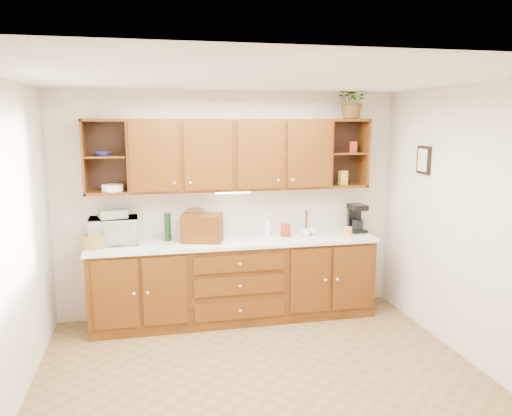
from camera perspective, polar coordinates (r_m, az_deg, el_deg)
name	(u,v)px	position (r m, az deg, el deg)	size (l,w,h in m)	color
floor	(264,381)	(4.66, 0.88, -19.13)	(4.00, 4.00, 0.00)	brown
ceiling	(264,78)	(4.09, 0.98, 14.62)	(4.00, 4.00, 0.00)	white
back_wall	(230,204)	(5.87, -2.99, 0.45)	(4.00, 4.00, 0.00)	beige
left_wall	(6,250)	(4.22, -26.63, -4.36)	(3.50, 3.50, 0.00)	beige
right_wall	(475,227)	(5.03, 23.71, -1.99)	(3.50, 3.50, 0.00)	beige
base_cabinets	(235,281)	(5.79, -2.42, -8.36)	(3.20, 0.60, 0.90)	#321705
countertop	(235,242)	(5.65, -2.44, -3.86)	(3.24, 0.64, 0.04)	silver
upper_cabinets	(233,154)	(5.65, -2.68, 6.13)	(3.20, 0.33, 0.80)	#321705
undercabinet_light	(233,192)	(5.64, -2.65, 1.80)	(0.40, 0.05, 0.03)	white
framed_picture	(424,160)	(5.69, 18.62, 5.22)	(0.03, 0.24, 0.30)	black
wicker_basket	(94,242)	(5.56, -18.06, -3.68)	(0.26, 0.26, 0.13)	olive
microwave	(114,231)	(5.67, -15.95, -2.50)	(0.52, 0.35, 0.29)	beige
towel_stack	(113,214)	(5.63, -16.04, -0.65)	(0.28, 0.21, 0.09)	tan
wine_bottle	(168,227)	(5.66, -10.07, -2.14)	(0.07, 0.07, 0.32)	black
woven_tray	(196,236)	(5.83, -6.91, -3.19)	(0.35, 0.35, 0.02)	olive
bread_box	(202,228)	(5.56, -6.17, -2.29)	(0.44, 0.27, 0.31)	#321705
mug_tree	(306,231)	(5.92, 5.76, -2.61)	(0.26, 0.26, 0.30)	#321705
canister_red	(286,230)	(5.82, 3.40, -2.52)	(0.11, 0.11, 0.15)	maroon
canister_white	(267,229)	(5.76, 1.30, -2.41)	(0.07, 0.07, 0.19)	white
canister_yellow	(348,231)	(5.93, 10.49, -2.64)	(0.09, 0.09, 0.10)	gold
coffee_maker	(357,218)	(6.16, 11.42, -1.17)	(0.19, 0.24, 0.34)	black
bowl_stack	(103,154)	(5.57, -17.10, 5.94)	(0.17, 0.17, 0.04)	navy
plate_stack	(112,188)	(5.58, -16.08, 2.22)	(0.23, 0.23, 0.07)	white
pantry_box_yellow	(343,178)	(6.02, 9.91, 3.44)	(0.09, 0.07, 0.16)	gold
pantry_box_red	(353,147)	(6.05, 11.02, 6.88)	(0.08, 0.07, 0.13)	maroon
potted_plant	(353,100)	(6.00, 11.07, 12.00)	(0.38, 0.33, 0.42)	#999999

